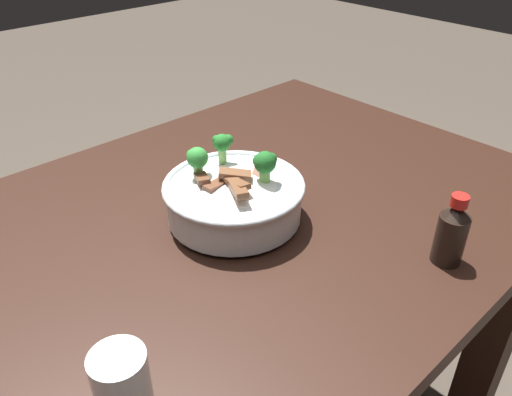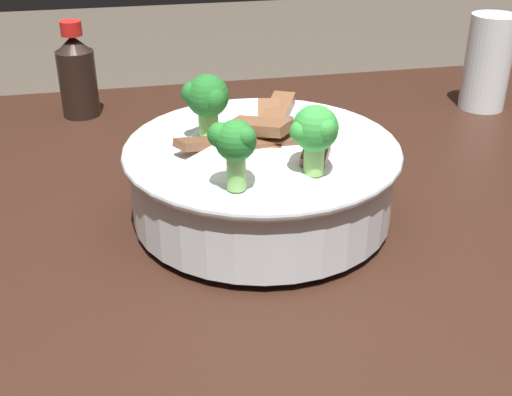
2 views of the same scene
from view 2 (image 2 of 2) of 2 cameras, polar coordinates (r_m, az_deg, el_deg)
dining_table at (r=0.74m, az=12.14°, el=-11.26°), size 1.56×0.87×0.80m
rice_bowl at (r=0.60m, az=0.49°, el=2.29°), size 0.25×0.25×0.13m
drinking_glass at (r=0.94m, az=19.61°, el=10.76°), size 0.06×0.06×0.13m
soy_sauce_bottle at (r=0.89m, az=-15.43°, el=10.37°), size 0.05×0.05×0.12m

